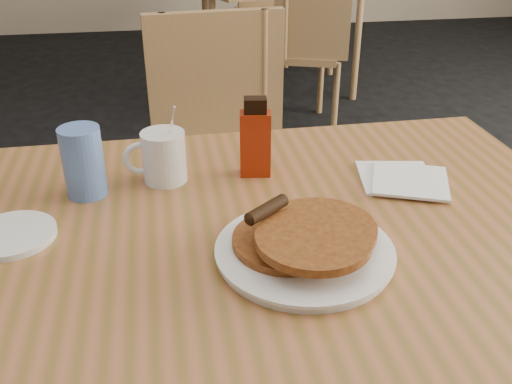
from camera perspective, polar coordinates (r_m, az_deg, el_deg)
main_table at (r=1.08m, az=-0.29°, el=-4.93°), size 1.37×0.93×0.75m
chair_main_far at (r=1.82m, az=-3.51°, el=4.96°), size 0.47×0.47×0.96m
chair_neighbor_near at (r=3.29m, az=5.13°, el=14.98°), size 0.52×0.53×0.90m
pancake_plate at (r=0.96m, az=4.94°, el=-5.25°), size 0.30×0.30×0.09m
coffee_mug at (r=1.20m, az=-9.33°, el=3.57°), size 0.13×0.09×0.17m
syrup_bottle at (r=1.20m, az=-0.08°, el=5.24°), size 0.07×0.05×0.17m
napkin_stack at (r=1.24m, az=14.49°, el=1.26°), size 0.21×0.21×0.01m
blue_tumbler at (r=1.17m, az=-16.90°, el=2.90°), size 0.10×0.10×0.14m
side_saucer at (r=1.10m, az=-23.24°, el=-3.98°), size 0.20×0.20×0.01m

